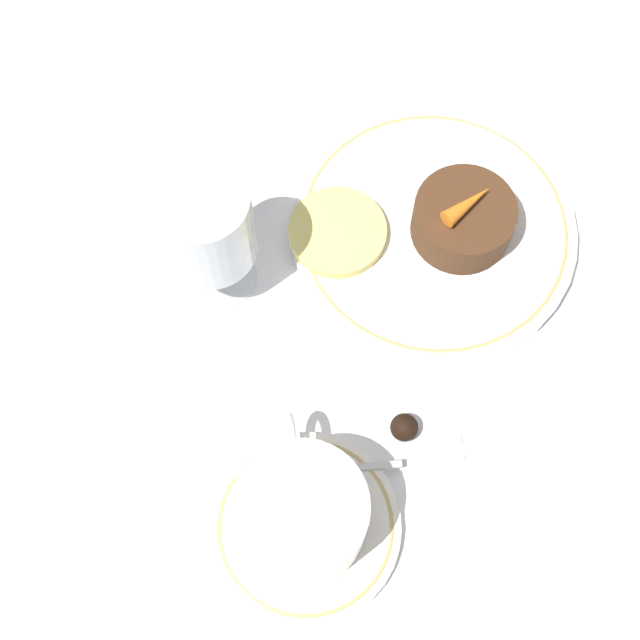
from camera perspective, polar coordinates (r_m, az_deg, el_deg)
ground_plane at (r=0.75m, az=5.61°, el=6.48°), size 3.00×3.00×0.00m
dinner_plate at (r=0.74m, az=7.26°, el=5.67°), size 0.23×0.23×0.01m
saucer at (r=0.66m, az=-0.92°, el=-13.07°), size 0.14×0.14×0.01m
coffee_cup at (r=0.62m, az=-1.17°, el=-12.27°), size 0.12×0.09×0.07m
spoon at (r=0.66m, az=-1.26°, el=-9.66°), size 0.02×0.12×0.00m
wine_glass at (r=0.66m, az=-7.26°, el=5.77°), size 0.07×0.07×0.13m
fork at (r=0.69m, az=10.53°, el=-7.90°), size 0.02×0.18×0.01m
dessert_cake at (r=0.72m, az=9.14°, el=6.36°), size 0.08×0.08×0.04m
carrot_garnish at (r=0.70m, az=9.45°, el=7.35°), size 0.04×0.05×0.01m
pineapple_slice at (r=0.72m, az=1.12°, el=5.65°), size 0.08×0.08×0.01m
chocolate_truffle at (r=0.67m, az=5.41°, el=-6.85°), size 0.02×0.02×0.02m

